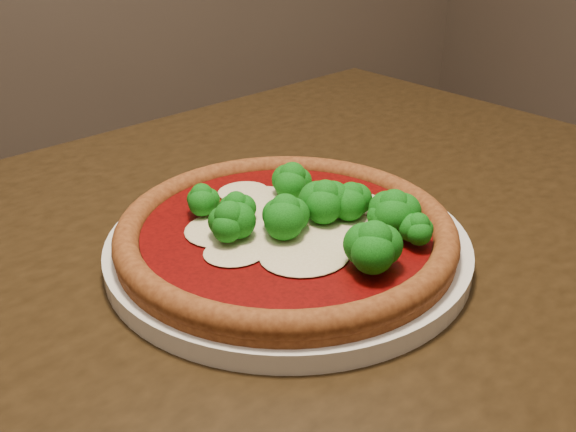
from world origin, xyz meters
name	(u,v)px	position (x,y,z in m)	size (l,w,h in m)	color
dining_table	(259,358)	(0.07, -0.17, 0.65)	(1.37, 1.14, 0.75)	black
plate	(288,245)	(0.11, -0.16, 0.76)	(0.33, 0.33, 0.02)	white
pizza	(292,227)	(0.11, -0.17, 0.78)	(0.31, 0.31, 0.06)	brown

